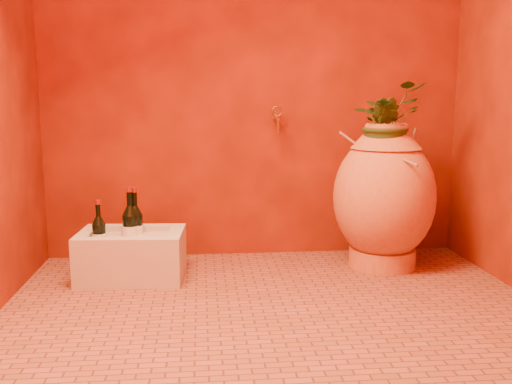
{
  "coord_description": "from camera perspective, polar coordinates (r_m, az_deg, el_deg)",
  "views": [
    {
      "loc": [
        -0.32,
        -2.43,
        0.96
      ],
      "look_at": [
        -0.05,
        0.35,
        0.5
      ],
      "focal_mm": 40.0,
      "sensor_mm": 36.0,
      "label": 1
    }
  ],
  "objects": [
    {
      "name": "wine_bottle_c",
      "position": [
        3.13,
        -12.44,
        -3.6
      ],
      "size": [
        0.09,
        0.09,
        0.35
      ],
      "color": "black",
      "rests_on": "stone_basin"
    },
    {
      "name": "wall_back",
      "position": [
        3.46,
        -0.17,
        14.25
      ],
      "size": [
        2.5,
        0.02,
        2.5
      ],
      "primitive_type": "cube",
      "color": "#551304",
      "rests_on": "ground"
    },
    {
      "name": "wall_tap",
      "position": [
        3.39,
        2.12,
        7.41
      ],
      "size": [
        0.07,
        0.14,
        0.15
      ],
      "color": "#9D6224",
      "rests_on": "wall_back"
    },
    {
      "name": "wine_bottle_b",
      "position": [
        3.15,
        -11.97,
        -3.53
      ],
      "size": [
        0.08,
        0.08,
        0.35
      ],
      "color": "black",
      "rests_on": "stone_basin"
    },
    {
      "name": "floor",
      "position": [
        2.64,
        1.91,
        -11.93
      ],
      "size": [
        2.5,
        2.5,
        0.0
      ],
      "primitive_type": "plane",
      "color": "brown",
      "rests_on": "ground"
    },
    {
      "name": "plant_side",
      "position": [
        3.22,
        12.38,
        6.19
      ],
      "size": [
        0.24,
        0.23,
        0.35
      ],
      "primitive_type": "imported",
      "rotation": [
        0.0,
        0.0,
        -0.52
      ],
      "color": "#274819",
      "rests_on": "amphora"
    },
    {
      "name": "wine_bottle_a",
      "position": [
        3.1,
        -15.4,
        -4.24
      ],
      "size": [
        0.07,
        0.07,
        0.29
      ],
      "color": "black",
      "rests_on": "stone_basin"
    },
    {
      "name": "amphora",
      "position": [
        3.3,
        12.69,
        -0.43
      ],
      "size": [
        0.63,
        0.63,
        0.82
      ],
      "rotation": [
        0.0,
        0.0,
        -0.1
      ],
      "color": "#CA6D39",
      "rests_on": "floor"
    },
    {
      "name": "stone_basin",
      "position": [
        3.13,
        -12.32,
        -6.28
      ],
      "size": [
        0.57,
        0.41,
        0.26
      ],
      "rotation": [
        0.0,
        0.0,
        -0.07
      ],
      "color": "beige",
      "rests_on": "floor"
    },
    {
      "name": "plant_main",
      "position": [
        3.24,
        12.92,
        6.89
      ],
      "size": [
        0.5,
        0.48,
        0.43
      ],
      "primitive_type": "imported",
      "rotation": [
        0.0,
        0.0,
        0.54
      ],
      "color": "#274819",
      "rests_on": "amphora"
    }
  ]
}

